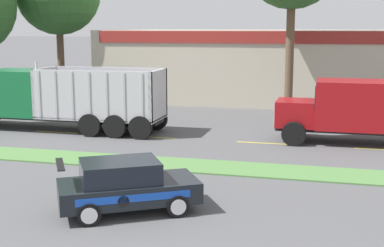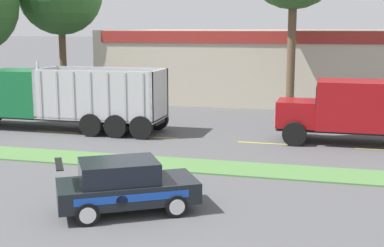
% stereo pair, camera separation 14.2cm
% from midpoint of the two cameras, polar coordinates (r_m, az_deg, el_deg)
% --- Properties ---
extents(grass_verge, '(120.00, 2.06, 0.06)m').
position_cam_midpoint_polar(grass_verge, '(20.86, 3.32, -4.74)').
color(grass_verge, '#517F42').
rests_on(grass_verge, ground_plane).
extents(centre_line_2, '(2.40, 0.14, 0.01)m').
position_cam_midpoint_polar(centre_line_2, '(28.91, -14.43, -0.89)').
color(centre_line_2, yellow).
rests_on(centre_line_2, ground_plane).
extents(centre_line_3, '(2.40, 0.14, 0.01)m').
position_cam_midpoint_polar(centre_line_3, '(26.75, -4.23, -1.47)').
color(centre_line_3, yellow).
rests_on(centre_line_3, ground_plane).
extents(centre_line_4, '(2.40, 0.14, 0.01)m').
position_cam_midpoint_polar(centre_line_4, '(25.57, 7.32, -2.07)').
color(centre_line_4, yellow).
rests_on(centre_line_4, ground_plane).
extents(centre_line_5, '(2.40, 0.14, 0.01)m').
position_cam_midpoint_polar(centre_line_5, '(25.51, 19.46, -2.61)').
color(centre_line_5, yellow).
rests_on(centre_line_5, ground_plane).
extents(dump_truck_lead, '(11.72, 2.81, 3.46)m').
position_cam_midpoint_polar(dump_truck_lead, '(26.22, 19.28, 1.30)').
color(dump_truck_lead, black).
rests_on(dump_truck_lead, ground_plane).
extents(dump_truck_mid, '(11.76, 2.84, 3.70)m').
position_cam_midpoint_polar(dump_truck_mid, '(29.86, -16.20, 2.55)').
color(dump_truck_mid, black).
rests_on(dump_truck_mid, ground_plane).
extents(rally_car, '(4.45, 3.69, 1.60)m').
position_cam_midpoint_polar(rally_car, '(16.00, -7.33, -6.54)').
color(rally_car, black).
rests_on(rally_car, ground_plane).
extents(store_building_backdrop, '(27.97, 12.10, 5.22)m').
position_cam_midpoint_polar(store_building_backdrop, '(41.68, 10.76, 6.18)').
color(store_building_backdrop, '#BCB29E').
rests_on(store_building_backdrop, ground_plane).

